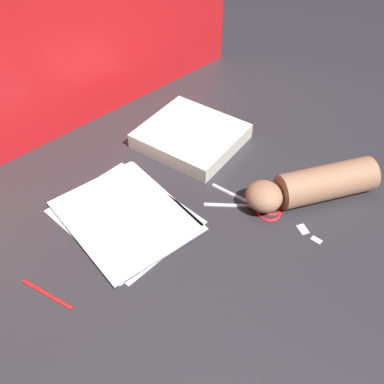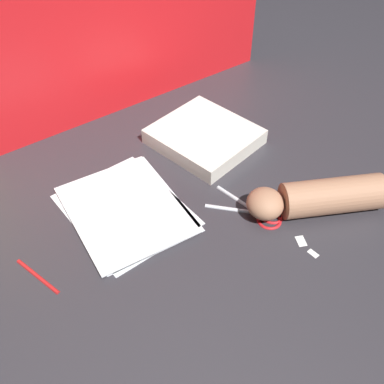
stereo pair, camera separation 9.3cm
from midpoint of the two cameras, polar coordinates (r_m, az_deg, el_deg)
name	(u,v)px [view 1 (the left image)]	position (r m, az deg, el deg)	size (l,w,h in m)	color
ground_plane	(171,221)	(0.96, -5.47, -3.89)	(6.00, 6.00, 0.00)	#2D2B30
backdrop_panel_center	(104,38)	(1.21, -13.41, 18.38)	(0.85, 0.05, 0.41)	red
paper_stack	(125,216)	(0.98, -11.20, -3.12)	(0.24, 0.30, 0.01)	white
book_closed	(191,136)	(1.14, -2.48, 7.02)	(0.26, 0.28, 0.04)	silver
scissors	(258,205)	(0.99, 5.67, -1.83)	(0.15, 0.18, 0.01)	silver
hand_forearm	(313,185)	(1.00, 12.57, 0.69)	(0.30, 0.20, 0.08)	#A87556
paper_scrap_near	(317,240)	(0.95, 12.84, -6.09)	(0.01, 0.02, 0.00)	white
paper_scrap_mid	(303,229)	(0.96, 11.23, -4.79)	(0.03, 0.03, 0.00)	white
pen	(47,293)	(0.90, -20.91, -12.11)	(0.05, 0.12, 0.01)	red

